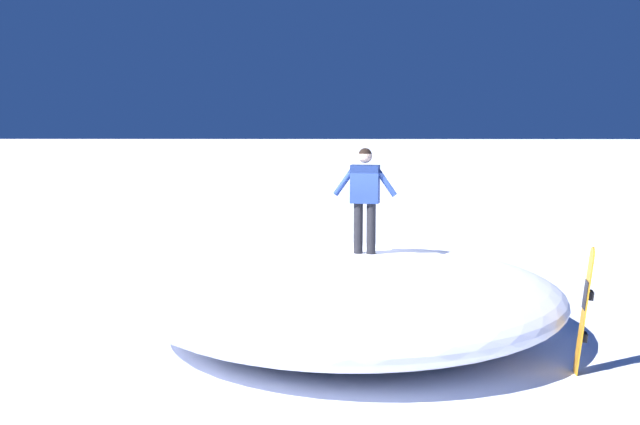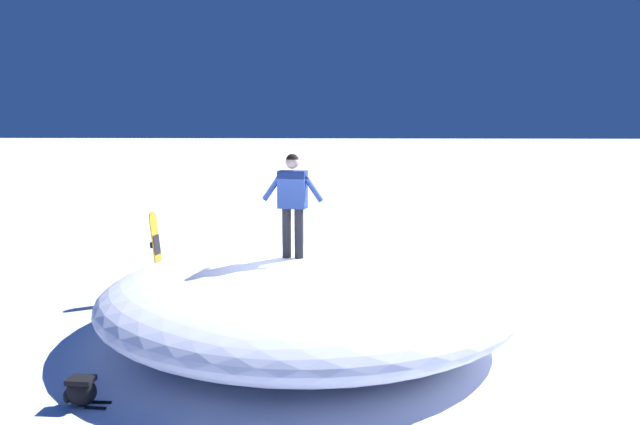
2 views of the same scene
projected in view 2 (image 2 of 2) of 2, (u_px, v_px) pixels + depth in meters
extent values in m
plane|color=white|center=(282.00, 339.00, 9.71)|extent=(240.00, 240.00, 0.00)
ellipsoid|color=white|center=(309.00, 295.00, 9.92)|extent=(8.86, 8.87, 1.25)
cylinder|color=black|center=(287.00, 233.00, 9.72)|extent=(0.14, 0.14, 0.78)
cylinder|color=black|center=(299.00, 233.00, 9.67)|extent=(0.14, 0.14, 0.78)
cube|color=navy|center=(293.00, 190.00, 9.60)|extent=(0.47, 0.30, 0.58)
sphere|color=beige|center=(292.00, 162.00, 9.53)|extent=(0.21, 0.21, 0.21)
cylinder|color=navy|center=(274.00, 186.00, 9.66)|extent=(0.38, 0.16, 0.48)
cylinder|color=navy|center=(312.00, 187.00, 9.51)|extent=(0.38, 0.16, 0.48)
sphere|color=black|center=(292.00, 160.00, 9.53)|extent=(0.20, 0.20, 0.20)
cube|color=orange|center=(158.00, 259.00, 11.86)|extent=(0.21, 0.30, 1.55)
cylinder|color=orange|center=(153.00, 219.00, 11.76)|extent=(0.09, 0.28, 0.27)
cube|color=black|center=(157.00, 245.00, 11.82)|extent=(0.08, 0.23, 0.37)
cube|color=black|center=(154.00, 244.00, 11.83)|extent=(0.11, 0.20, 0.12)
cube|color=black|center=(158.00, 273.00, 11.90)|extent=(0.11, 0.20, 0.12)
ellipsoid|color=black|center=(81.00, 392.00, 7.42)|extent=(0.37, 0.28, 0.35)
ellipsoid|color=black|center=(68.00, 395.00, 7.44)|extent=(0.11, 0.21, 0.17)
cube|color=black|center=(81.00, 380.00, 7.39)|extent=(0.31, 0.24, 0.06)
cylinder|color=black|center=(95.00, 408.00, 7.35)|extent=(0.26, 0.04, 0.04)
cylinder|color=black|center=(101.00, 402.00, 7.50)|extent=(0.26, 0.04, 0.04)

